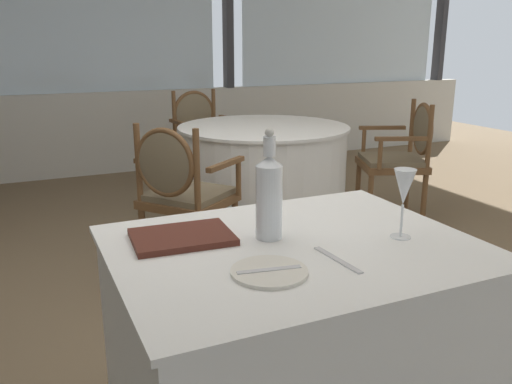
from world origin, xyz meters
name	(u,v)px	position (x,y,z in m)	size (l,w,h in m)	color
ground_plane	(202,322)	(0.00, 0.00, 0.00)	(12.59, 12.59, 0.00)	#756047
window_wall_far	(89,71)	(0.00, 3.43, 1.06)	(9.69, 0.14, 2.64)	beige
foreground_table	(291,352)	(0.00, -0.94, 0.37)	(1.10, 0.86, 0.75)	white
side_plate	(269,272)	(-0.16, -1.10, 0.75)	(0.21, 0.21, 0.01)	silver
butter_knife	(269,270)	(-0.16, -1.10, 0.76)	(0.18, 0.02, 0.00)	silver
dinner_fork	(337,260)	(0.05, -1.10, 0.75)	(0.21, 0.02, 0.00)	silver
water_bottle	(269,195)	(-0.05, -0.85, 0.89)	(0.08, 0.08, 0.35)	white
wine_glass	(404,189)	(0.33, -1.02, 0.91)	(0.07, 0.07, 0.22)	white
menu_book	(182,237)	(-0.30, -0.76, 0.76)	(0.31, 0.22, 0.02)	#512319
background_table_1	(263,175)	(0.93, 1.26, 0.37)	(1.27, 1.27, 0.75)	white
dining_chair_1_0	(200,134)	(0.79, 2.31, 0.54)	(0.58, 0.52, 0.93)	brown
dining_chair_1_1	(180,187)	(0.09, 0.62, 0.54)	(0.65, 0.66, 0.91)	brown
dining_chair_1_2	(403,151)	(1.91, 0.86, 0.55)	(0.60, 0.64, 0.92)	brown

